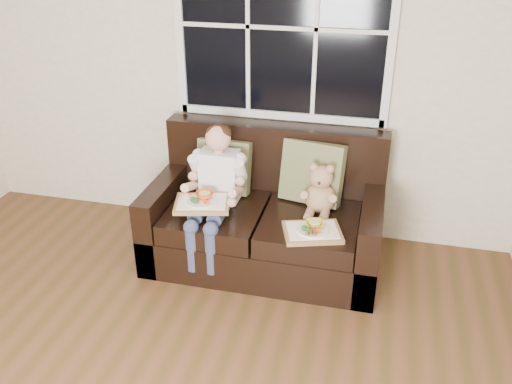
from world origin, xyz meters
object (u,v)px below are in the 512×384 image
(loveseat, at_px, (266,221))
(child, at_px, (216,182))
(teddy_bear, at_px, (320,192))
(tray_right, at_px, (312,231))
(tray_left, at_px, (202,202))

(loveseat, bearing_deg, child, -160.75)
(teddy_bear, bearing_deg, loveseat, -179.74)
(child, xyz_separation_m, tray_right, (0.75, -0.22, -0.18))
(child, distance_m, tray_left, 0.20)
(teddy_bear, distance_m, tray_right, 0.35)
(loveseat, distance_m, tray_right, 0.55)
(tray_right, bearing_deg, loveseat, 121.46)
(loveseat, distance_m, teddy_bear, 0.50)
(loveseat, bearing_deg, teddy_bear, -1.59)
(teddy_bear, relative_size, tray_right, 0.86)
(child, bearing_deg, teddy_bear, 8.46)
(loveseat, relative_size, tray_right, 3.76)
(loveseat, xyz_separation_m, tray_right, (0.39, -0.34, 0.17))
(teddy_bear, distance_m, tray_left, 0.84)
(child, bearing_deg, tray_right, -16.23)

